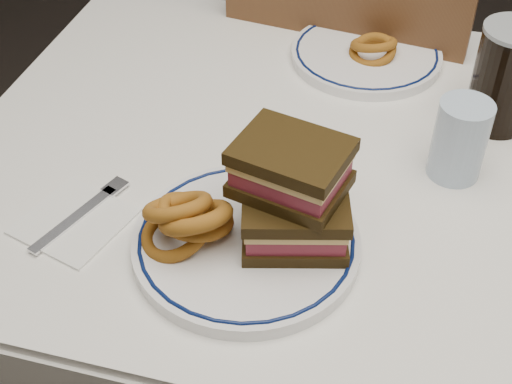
% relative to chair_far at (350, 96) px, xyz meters
% --- Properties ---
extents(dining_table, '(1.27, 0.87, 0.75)m').
position_rel_chair_far_xyz_m(dining_table, '(0.11, -0.48, 0.11)').
color(dining_table, white).
rests_on(dining_table, floor).
extents(chair_far, '(0.51, 0.51, 0.98)m').
position_rel_chair_far_xyz_m(chair_far, '(0.00, 0.00, 0.00)').
color(chair_far, '#4D2B18').
rests_on(chair_far, floor).
extents(main_plate, '(0.29, 0.29, 0.02)m').
position_rel_chair_far_xyz_m(main_plate, '(-0.04, -0.69, 0.23)').
color(main_plate, white).
rests_on(main_plate, dining_table).
extents(reuben_sandwich, '(0.16, 0.15, 0.13)m').
position_rel_chair_far_xyz_m(reuben_sandwich, '(0.01, -0.67, 0.30)').
color(reuben_sandwich, black).
rests_on(reuben_sandwich, main_plate).
extents(onion_rings_main, '(0.14, 0.11, 0.11)m').
position_rel_chair_far_xyz_m(onion_rings_main, '(-0.11, -0.71, 0.27)').
color(onion_rings_main, brown).
rests_on(onion_rings_main, main_plate).
extents(ketchup_ramekin, '(0.05, 0.05, 0.03)m').
position_rel_chair_far_xyz_m(ketchup_ramekin, '(-0.05, -0.59, 0.25)').
color(ketchup_ramekin, silver).
rests_on(ketchup_ramekin, main_plate).
extents(beer_mug, '(0.14, 0.10, 0.16)m').
position_rel_chair_far_xyz_m(beer_mug, '(0.26, -0.33, 0.30)').
color(beer_mug, black).
rests_on(beer_mug, dining_table).
extents(water_glass, '(0.08, 0.08, 0.12)m').
position_rel_chair_far_xyz_m(water_glass, '(0.21, -0.47, 0.27)').
color(water_glass, '#AAC1DC').
rests_on(water_glass, dining_table).
extents(far_plate, '(0.26, 0.26, 0.02)m').
position_rel_chair_far_xyz_m(far_plate, '(0.04, -0.20, 0.23)').
color(far_plate, white).
rests_on(far_plate, dining_table).
extents(onion_rings_far, '(0.09, 0.09, 0.06)m').
position_rel_chair_far_xyz_m(onion_rings_far, '(0.05, -0.20, 0.25)').
color(onion_rings_far, brown).
rests_on(onion_rings_far, far_plate).
extents(napkin_fork, '(0.16, 0.17, 0.01)m').
position_rel_chair_far_xyz_m(napkin_fork, '(-0.28, -0.70, 0.22)').
color(napkin_fork, white).
rests_on(napkin_fork, dining_table).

